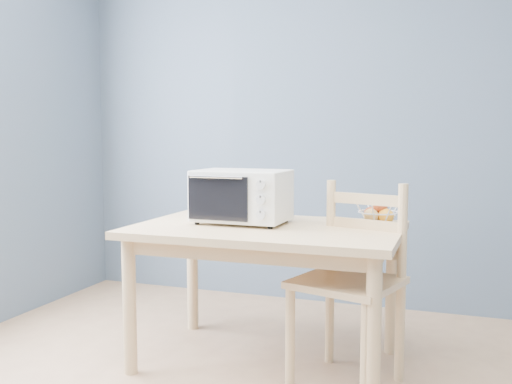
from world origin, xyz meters
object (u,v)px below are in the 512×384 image
(dining_table, at_px, (267,245))
(dining_chair, at_px, (351,285))
(toaster_oven, at_px, (238,195))
(fruit_basket, at_px, (378,212))

(dining_table, height_order, dining_chair, dining_chair)
(toaster_oven, bearing_deg, dining_table, -12.81)
(dining_chair, bearing_deg, dining_table, -173.38)
(dining_table, bearing_deg, toaster_oven, 165.74)
(dining_chair, bearing_deg, fruit_basket, 93.23)
(dining_table, distance_m, dining_chair, 0.50)
(dining_table, xyz_separation_m, toaster_oven, (-0.18, 0.05, 0.26))
(toaster_oven, bearing_deg, fruit_basket, 18.13)
(dining_table, relative_size, fruit_basket, 4.46)
(dining_table, height_order, fruit_basket, fruit_basket)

